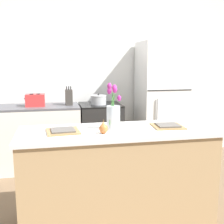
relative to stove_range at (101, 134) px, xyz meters
name	(u,v)px	position (x,y,z in m)	size (l,w,h in m)	color
ground_plane	(117,221)	(-0.10, -1.60, -0.46)	(10.00, 10.00, 0.00)	brown
back_wall	(90,74)	(-0.10, 0.40, 0.89)	(5.20, 0.08, 2.70)	silver
kitchen_island	(117,176)	(-0.10, -1.60, 0.00)	(1.80, 0.66, 0.92)	tan
back_counter	(20,138)	(-1.16, 0.00, 0.00)	(1.68, 0.60, 0.92)	silver
stove_range	(101,134)	(0.00, 0.00, 0.00)	(0.60, 0.61, 0.92)	black
refrigerator	(161,102)	(0.95, 0.00, 0.46)	(0.68, 0.67, 1.83)	white
flower_vase	(113,114)	(-0.14, -1.59, 0.60)	(0.14, 0.17, 0.43)	silver
pear_figurine	(103,128)	(-0.25, -1.72, 0.51)	(0.08, 0.08, 0.12)	#C66B33
plate_setting_left	(63,131)	(-0.60, -1.59, 0.47)	(0.31, 0.31, 0.02)	olive
plate_setting_right	(168,126)	(0.40, -1.59, 0.47)	(0.31, 0.31, 0.02)	olive
toaster	(35,100)	(-0.93, -0.02, 0.54)	(0.28, 0.18, 0.17)	red
cooking_pot	(98,100)	(-0.03, -0.04, 0.53)	(0.23, 0.23, 0.16)	#B2B5B7
knife_block	(69,97)	(-0.46, 0.00, 0.57)	(0.10, 0.14, 0.27)	#3D3833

